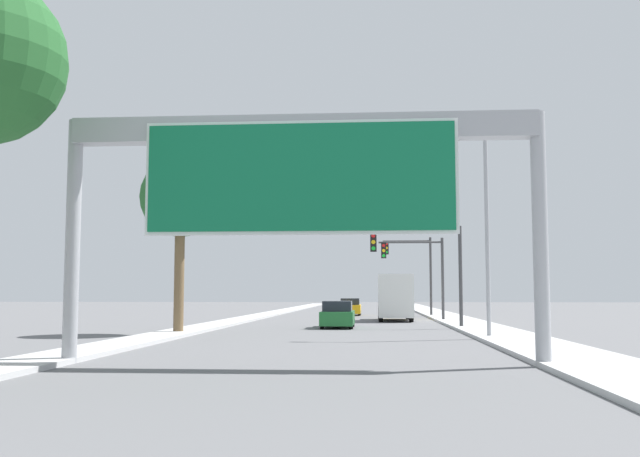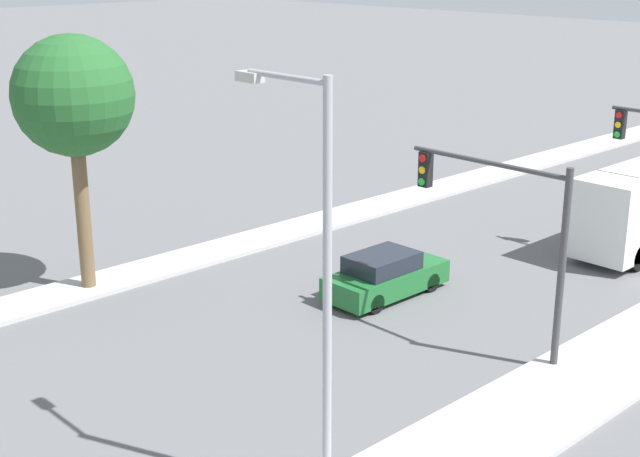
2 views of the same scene
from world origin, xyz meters
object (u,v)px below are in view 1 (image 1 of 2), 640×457
Objects in this scene: traffic_light_near_intersection at (427,258)px; traffic_light_mid_block at (421,264)px; traffic_light_far_intersection at (416,264)px; street_lamp_right at (479,217)px; palm_tree_background at (181,198)px; car_near_center at (350,307)px; truck_box_primary at (395,298)px; car_near_right at (338,315)px; sign_gantry at (301,168)px.

traffic_light_mid_block is at bearing 88.21° from traffic_light_near_intersection.
traffic_light_far_intersection is 28.69m from street_lamp_right.
palm_tree_background is at bearing -115.87° from traffic_light_far_intersection.
car_near_center is 0.64× the size of truck_box_primary.
traffic_light_near_intersection is (4.97, -0.58, 3.17)m from car_near_right.
car_near_center is at bearing 151.10° from traffic_light_far_intersection.
palm_tree_background reaches higher than truck_box_primary.
sign_gantry is 43.45m from car_near_center.
palm_tree_background is 13.99m from street_lamp_right.
street_lamp_right reaches higher than sign_gantry.
street_lamp_right is (6.54, -31.72, 4.47)m from car_near_center.
traffic_light_far_intersection is at bearing 82.16° from sign_gantry.
street_lamp_right is (1.57, -8.66, 1.30)m from traffic_light_near_intersection.
traffic_light_mid_block is (1.78, -0.79, 2.27)m from truck_box_primary.
car_near_right is at bearing 90.00° from sign_gantry.
palm_tree_background is at bearing -152.91° from traffic_light_near_intersection.
sign_gantry reaches higher than traffic_light_mid_block.
car_near_center is 0.80× the size of traffic_light_near_intersection.
traffic_light_far_intersection is (2.03, 9.21, 2.74)m from truck_box_primary.
sign_gantry is 3.04× the size of car_near_right.
truck_box_primary is 0.81× the size of street_lamp_right.
car_near_center is at bearing 76.21° from palm_tree_background.
traffic_light_far_intersection is at bearing 64.13° from palm_tree_background.
car_near_center is at bearing 90.00° from car_near_right.
sign_gantry is 30.64m from traffic_light_mid_block.
traffic_light_far_intersection is at bearing 88.55° from traffic_light_mid_block.
car_near_center is at bearing 101.65° from street_lamp_right.
traffic_light_near_intersection is 0.64× the size of street_lamp_right.
traffic_light_near_intersection is 8.90m from street_lamp_right.
sign_gantry is 21.24m from car_near_right.
sign_gantry is 2.32× the size of traffic_light_mid_block.
palm_tree_background reaches higher than car_near_right.
car_near_center is 22.47m from car_near_right.
traffic_light_mid_block is at bearing 60.75° from car_near_right.
car_near_right is 11.26m from traffic_light_mid_block.
traffic_light_far_intersection is (0.56, 20.00, 0.49)m from traffic_light_near_intersection.
sign_gantry is at bearing -62.73° from palm_tree_background.
car_near_center is 0.51× the size of street_lamp_right.
street_lamp_right is at bearing -86.14° from traffic_light_mid_block.
traffic_light_near_intersection is at bearing 27.09° from palm_tree_background.
car_near_center is (0.00, 43.20, -4.67)m from sign_gantry.
truck_box_primary is at bearing 156.16° from traffic_light_mid_block.
car_near_center is at bearing 90.00° from sign_gantry.
street_lamp_right reaches higher than truck_box_primary.
truck_box_primary reaches higher than car_near_right.
car_near_center is 12.79m from truck_box_primary.
sign_gantry is at bearing -90.00° from car_near_center.
car_near_right is 10.83m from truck_box_primary.
palm_tree_background is (-12.46, -16.21, 2.55)m from traffic_light_mid_block.
traffic_light_mid_block is at bearing -91.45° from traffic_light_far_intersection.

